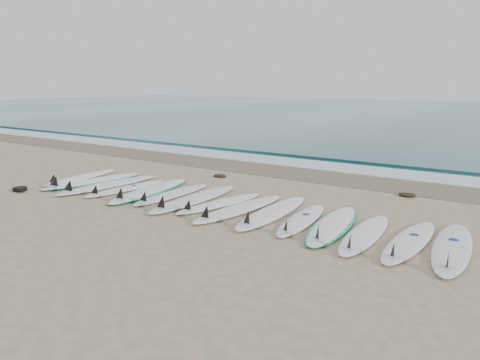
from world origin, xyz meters
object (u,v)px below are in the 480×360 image
Objects in this scene: surfboard_0 at (79,177)px; surfboard_14 at (452,248)px; surfboard_7 at (218,203)px; leash_coil at (20,189)px.

surfboard_14 reaches higher than surfboard_0.
surfboard_14 is (4.50, -0.11, 0.01)m from surfboard_7.
surfboard_7 is at bearing -8.75° from surfboard_0.
leash_coil is at bearing -98.67° from surfboard_0.
surfboard_0 is 1.63m from leash_coil.
surfboard_0 is 4.59m from surfboard_7.
surfboard_0 reaches higher than leash_coil.
leash_coil is (-4.61, -1.58, -0.00)m from surfboard_7.
surfboard_14 is 9.22m from leash_coil.
surfboard_7 is at bearing 171.61° from surfboard_14.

